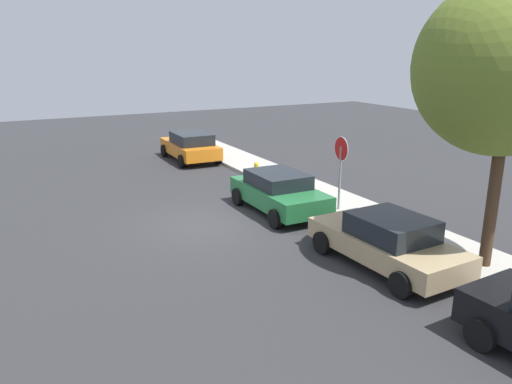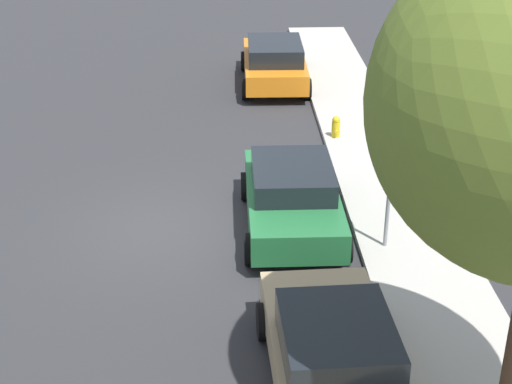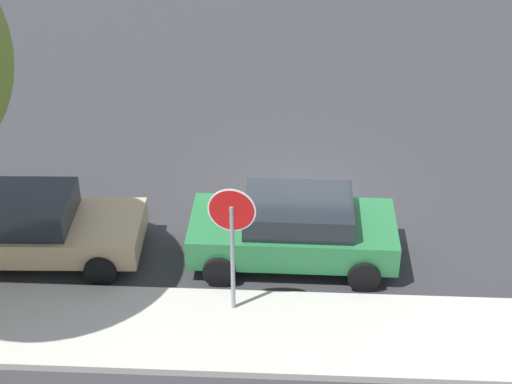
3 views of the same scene
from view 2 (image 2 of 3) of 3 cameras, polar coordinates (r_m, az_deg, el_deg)
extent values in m
plane|color=#2D2D30|center=(16.87, -6.67, -2.68)|extent=(60.00, 60.00, 0.00)
cube|color=#B2ADA3|center=(17.21, 10.51, -2.07)|extent=(32.00, 2.21, 0.14)
cylinder|color=gray|center=(15.59, 9.62, -0.53)|extent=(0.08, 0.08, 2.37)
cylinder|color=white|center=(15.13, 9.93, 3.20)|extent=(0.85, 0.09, 0.85)
cylinder|color=red|center=(15.13, 9.93, 3.20)|extent=(0.79, 0.10, 0.79)
cube|color=#236B38|center=(16.53, 2.65, -0.72)|extent=(4.15, 1.91, 0.63)
cube|color=black|center=(16.38, 2.66, 1.18)|extent=(2.15, 1.67, 0.48)
cylinder|color=black|center=(15.56, 6.52, -4.01)|extent=(0.64, 0.22, 0.64)
cylinder|color=black|center=(15.39, -0.45, -4.17)|extent=(0.64, 0.22, 0.64)
cylinder|color=black|center=(18.01, 5.26, 0.53)|extent=(0.64, 0.22, 0.64)
cylinder|color=black|center=(17.87, -0.74, 0.42)|extent=(0.64, 0.22, 0.64)
cube|color=tan|center=(12.16, 5.68, -12.25)|extent=(4.46, 2.01, 0.56)
cube|color=black|center=(11.69, 5.95, -10.60)|extent=(2.05, 1.70, 0.56)
cylinder|color=black|center=(13.66, 8.40, -8.92)|extent=(0.65, 0.24, 0.64)
cylinder|color=black|center=(13.39, 0.57, -9.40)|extent=(0.65, 0.24, 0.64)
cube|color=orange|center=(25.43, 1.34, 9.19)|extent=(4.37, 1.97, 0.62)
cube|color=black|center=(24.95, 1.39, 10.24)|extent=(2.34, 1.71, 0.54)
cylinder|color=black|center=(26.90, -0.87, 9.51)|extent=(0.64, 0.23, 0.64)
cylinder|color=black|center=(26.99, 3.21, 9.53)|extent=(0.64, 0.23, 0.64)
cylinder|color=black|center=(24.09, -0.77, 7.46)|extent=(0.64, 0.23, 0.64)
cylinder|color=black|center=(24.19, 3.76, 7.49)|extent=(0.64, 0.23, 0.64)
cylinder|color=gold|center=(21.11, 5.81, 4.39)|extent=(0.22, 0.22, 0.55)
sphere|color=gold|center=(20.99, 5.85, 5.24)|extent=(0.21, 0.21, 0.21)
cylinder|color=gold|center=(20.96, 5.87, 4.37)|extent=(0.08, 0.09, 0.09)
camera|label=1|loc=(7.56, -81.79, -18.78)|focal=35.00mm
camera|label=3|loc=(20.63, 46.90, 22.93)|focal=55.00mm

